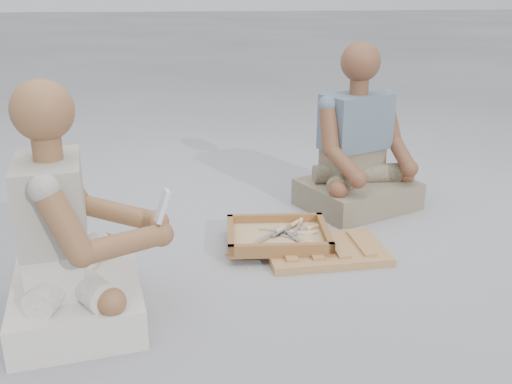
{
  "coord_description": "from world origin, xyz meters",
  "views": [
    {
      "loc": [
        -0.35,
        -2.19,
        1.14
      ],
      "look_at": [
        -0.01,
        0.14,
        0.3
      ],
      "focal_mm": 40.0,
      "sensor_mm": 36.0,
      "label": 1
    }
  ],
  "objects": [
    {
      "name": "ground",
      "position": [
        0.0,
        0.0,
        0.0
      ],
      "size": [
        60.0,
        60.0,
        0.0
      ],
      "primitive_type": "plane",
      "color": "#A0A0A5",
      "rests_on": "ground"
    },
    {
      "name": "carved_panel",
      "position": [
        0.3,
        0.09,
        0.02
      ],
      "size": [
        0.54,
        0.37,
        0.04
      ],
      "primitive_type": "cube",
      "rotation": [
        0.0,
        0.0,
        0.02
      ],
      "color": "brown",
      "rests_on": "ground"
    },
    {
      "name": "craftsman",
      "position": [
        -0.73,
        -0.29,
        0.3
      ],
      "size": [
        0.62,
        0.62,
        0.88
      ],
      "rotation": [
        0.0,
        0.0,
        -1.43
      ],
      "color": "silver",
      "rests_on": "ground"
    },
    {
      "name": "wood_chip_6",
      "position": [
        0.19,
        0.18,
        0.0
      ],
      "size": [
        0.02,
        0.02,
        0.0
      ],
      "primitive_type": "cube",
      "rotation": [
        0.0,
        0.0,
        0.86
      ],
      "color": "tan",
      "rests_on": "ground"
    },
    {
      "name": "wood_chip_3",
      "position": [
        -0.06,
        -0.0,
        0.0
      ],
      "size": [
        0.02,
        0.02,
        0.0
      ],
      "primitive_type": "cube",
      "rotation": [
        0.0,
        0.0,
        0.31
      ],
      "color": "tan",
      "rests_on": "ground"
    },
    {
      "name": "tool_tray",
      "position": [
        0.1,
        0.19,
        0.06
      ],
      "size": [
        0.5,
        0.42,
        0.06
      ],
      "rotation": [
        0.0,
        0.0,
        -0.09
      ],
      "color": "brown",
      "rests_on": "carved_panel"
    },
    {
      "name": "chisel_2",
      "position": [
        0.11,
        0.22,
        0.07
      ],
      "size": [
        0.17,
        0.17,
        0.02
      ],
      "rotation": [
        0.0,
        0.0,
        0.77
      ],
      "color": "silver",
      "rests_on": "tool_tray"
    },
    {
      "name": "chisel_5",
      "position": [
        0.22,
        0.09,
        0.06
      ],
      "size": [
        0.17,
        0.17,
        0.02
      ],
      "rotation": [
        0.0,
        0.0,
        -0.77
      ],
      "color": "silver",
      "rests_on": "tool_tray"
    },
    {
      "name": "companion",
      "position": [
        0.63,
        0.66,
        0.3
      ],
      "size": [
        0.7,
        0.64,
        0.89
      ],
      "rotation": [
        0.0,
        0.0,
        3.54
      ],
      "color": "gray",
      "rests_on": "ground"
    },
    {
      "name": "wood_chip_4",
      "position": [
        -0.14,
        0.15,
        0.0
      ],
      "size": [
        0.02,
        0.02,
        0.0
      ],
      "primitive_type": "cube",
      "rotation": [
        0.0,
        0.0,
        0.37
      ],
      "color": "tan",
      "rests_on": "ground"
    },
    {
      "name": "mobile_phone",
      "position": [
        -0.4,
        -0.31,
        0.43
      ],
      "size": [
        0.07,
        0.06,
        0.12
      ],
      "rotation": [
        -0.35,
        0.0,
        -1.37
      ],
      "color": "silver",
      "rests_on": "craftsman"
    },
    {
      "name": "chisel_1",
      "position": [
        0.24,
        0.31,
        0.07
      ],
      "size": [
        0.1,
        0.21,
        0.02
      ],
      "rotation": [
        0.0,
        0.0,
        1.19
      ],
      "color": "silver",
      "rests_on": "tool_tray"
    },
    {
      "name": "chisel_7",
      "position": [
        0.27,
        0.25,
        0.06
      ],
      "size": [
        0.21,
        0.09,
        0.02
      ],
      "rotation": [
        0.0,
        0.0,
        0.32
      ],
      "color": "silver",
      "rests_on": "tool_tray"
    },
    {
      "name": "chisel_3",
      "position": [
        0.18,
        0.21,
        0.06
      ],
      "size": [
        0.21,
        0.1,
        0.02
      ],
      "rotation": [
        0.0,
        0.0,
        -0.38
      ],
      "color": "silver",
      "rests_on": "tool_tray"
    },
    {
      "name": "chisel_6",
      "position": [
        0.24,
        0.19,
        0.06
      ],
      "size": [
        0.22,
        0.04,
        0.02
      ],
      "rotation": [
        0.0,
        0.0,
        0.09
      ],
      "color": "silver",
      "rests_on": "tool_tray"
    },
    {
      "name": "wood_chip_5",
      "position": [
        0.12,
        0.57,
        0.0
      ],
      "size": [
        0.02,
        0.02,
        0.0
      ],
      "primitive_type": "cube",
      "rotation": [
        0.0,
        0.0,
        2.12
      ],
      "color": "tan",
      "rests_on": "ground"
    },
    {
      "name": "wood_chip_0",
      "position": [
        0.12,
        0.07,
        0.0
      ],
      "size": [
        0.02,
        0.02,
        0.0
      ],
      "primitive_type": "cube",
      "rotation": [
        0.0,
        0.0,
        0.26
      ],
      "color": "tan",
      "rests_on": "ground"
    },
    {
      "name": "chisel_0",
      "position": [
        0.2,
        0.06,
        0.07
      ],
      "size": [
        0.08,
        0.22,
        0.02
      ],
      "rotation": [
        0.0,
        0.0,
        -1.26
      ],
      "color": "silver",
      "rests_on": "tool_tray"
    },
    {
      "name": "wood_chip_11",
      "position": [
        0.41,
        0.42,
        0.0
      ],
      "size": [
        0.02,
        0.02,
        0.0
      ],
      "primitive_type": "cube",
      "rotation": [
        0.0,
        0.0,
        2.46
      ],
      "color": "tan",
      "rests_on": "ground"
    },
    {
      "name": "chisel_4",
      "position": [
        0.19,
        0.28,
        0.07
      ],
      "size": [
        0.17,
        0.17,
        0.02
      ],
      "rotation": [
        0.0,
        0.0,
        0.78
      ],
      "color": "silver",
      "rests_on": "tool_tray"
    },
    {
      "name": "wood_chip_7",
      "position": [
        0.08,
        0.4,
        0.0
      ],
      "size": [
        0.02,
        0.02,
        0.0
      ],
      "primitive_type": "cube",
      "rotation": [
        0.0,
        0.0,
        2.97
      ],
      "color": "tan",
      "rests_on": "ground"
    },
    {
      "name": "wood_chip_10",
      "position": [
        0.33,
        0.25,
        0.0
      ],
      "size": [
        0.02,
        0.02,
        0.0
      ],
      "primitive_type": "cube",
      "rotation": [
        0.0,
        0.0,
        1.12
      ],
      "color": "tan",
      "rests_on": "ground"
    },
    {
      "name": "wood_chip_9",
      "position": [
        -0.04,
        0.48,
        0.0
      ],
      "size": [
        0.02,
        0.02,
        0.0
      ],
      "primitive_type": "cube",
      "rotation": [
        0.0,
        0.0,
        1.94
      ],
      "color": "tan",
      "rests_on": "ground"
    },
    {
      "name": "wood_chip_2",
      "position": [
        0.43,
        0.11,
        0.0
      ],
      "size": [
        0.02,
        0.02,
        0.0
      ],
      "primitive_type": "cube",
      "rotation": [
        0.0,
        0.0,
        2.97
      ],
      "color": "tan",
      "rests_on": "ground"
    },
    {
      "name": "wood_chip_1",
      "position": [
        -0.03,
        0.12,
        0.0
      ],
      "size": [
        0.02,
        0.02,
        0.0
      ],
      "primitive_type": "cube",
      "rotation": [
        0.0,
        0.0,
        0.34
      ],
      "color": "tan",
      "rests_on": "ground"
    },
    {
      "name": "wood_chip_8",
      "position": [
        0.04,
        0.23,
        0.0
      ],
      "size": [
        0.02,
        0.02,
        0.0
      ],
      "primitive_type": "cube",
      "rotation": [
        0.0,
        0.0,
        2.36
      ],
      "color": "tan",
      "rests_on": "ground"
    }
  ]
}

